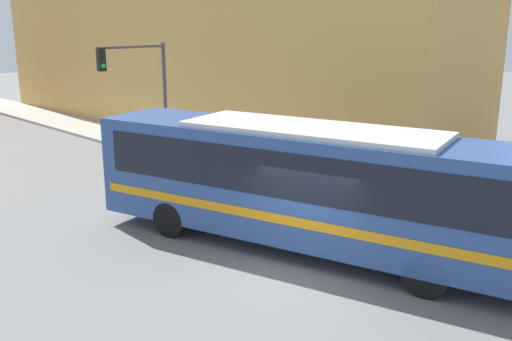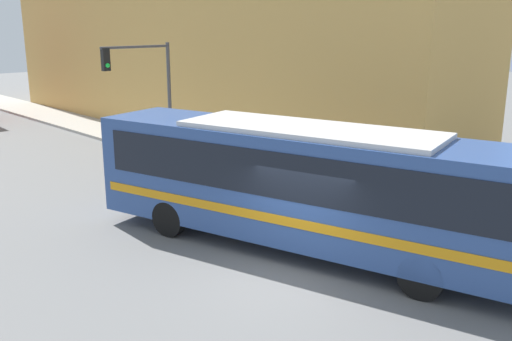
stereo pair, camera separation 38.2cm
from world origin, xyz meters
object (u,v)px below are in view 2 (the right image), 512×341
traffic_light_pole (146,79)px  parking_meter (203,143)px  city_bus (308,181)px  fire_hydrant (334,189)px

traffic_light_pole → parking_meter: traffic_light_pole is taller
city_bus → parking_meter: bearing=53.1°
fire_hydrant → traffic_light_pole: traffic_light_pole is taller
parking_meter → city_bus: bearing=-112.2°
fire_hydrant → traffic_light_pole: (-1.02, 9.50, 3.01)m
fire_hydrant → city_bus: bearing=-150.7°
traffic_light_pole → parking_meter: size_ratio=4.07×
city_bus → fire_hydrant: (3.69, 2.07, -1.43)m
city_bus → traffic_light_pole: bearing=62.3°
city_bus → parking_meter: 9.83m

